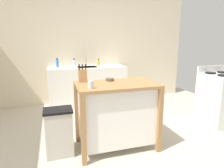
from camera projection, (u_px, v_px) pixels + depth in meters
name	position (u px, v px, depth m)	size (l,w,h in m)	color
ground_plane	(119.00, 151.00, 2.65)	(6.20, 6.20, 0.00)	#BCB29E
wall_back	(86.00, 49.00, 4.71)	(5.20, 0.10, 2.60)	beige
kitchen_island	(116.00, 112.00, 2.68)	(1.07, 0.66, 0.92)	#9E7042
knife_block	(83.00, 76.00, 2.67)	(0.11, 0.09, 0.25)	#AD7F4C
bowl_stoneware_deep	(110.00, 79.00, 2.76)	(0.12, 0.12, 0.04)	#564C47
drinking_cup	(91.00, 85.00, 2.30)	(0.07, 0.07, 0.09)	silver
trash_bin	(59.00, 132.00, 2.51)	(0.36, 0.28, 0.63)	#B7B2A8
sink_counter	(88.00, 86.00, 4.55)	(1.76, 0.60, 0.91)	white
sink_faucet	(86.00, 61.00, 4.57)	(0.02, 0.02, 0.22)	#B7BCC1
bottle_dish_soap	(57.00, 63.00, 4.33)	(0.06, 0.06, 0.21)	blue
bottle_hand_soap	(99.00, 63.00, 4.59)	(0.06, 0.06, 0.17)	yellow
bottle_spray_cleaner	(74.00, 64.00, 4.26)	(0.07, 0.07, 0.20)	white
stove	(220.00, 99.00, 3.49)	(0.60, 0.60, 1.03)	silver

